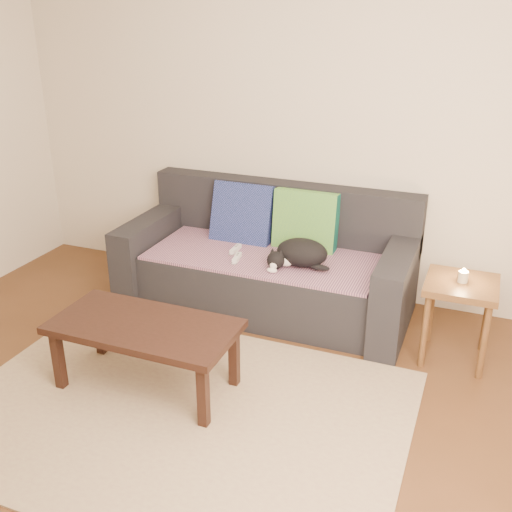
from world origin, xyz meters
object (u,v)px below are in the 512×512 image
(cat, at_px, (300,253))
(coffee_table, at_px, (144,332))
(side_table, at_px, (460,296))
(sofa, at_px, (268,267))
(wii_remote_a, at_px, (236,249))
(wii_remote_b, at_px, (237,258))

(cat, relative_size, coffee_table, 0.41)
(cat, xyz_separation_m, side_table, (1.07, -0.09, -0.08))
(sofa, relative_size, coffee_table, 1.96)
(side_table, bearing_deg, cat, 175.37)
(wii_remote_a, height_order, coffee_table, wii_remote_a)
(wii_remote_a, relative_size, coffee_table, 0.14)
(cat, distance_m, wii_remote_a, 0.53)
(sofa, bearing_deg, coffee_table, -102.67)
(cat, height_order, side_table, cat)
(wii_remote_b, bearing_deg, sofa, -40.42)
(wii_remote_b, relative_size, coffee_table, 0.14)
(side_table, bearing_deg, coffee_table, -148.77)
(wii_remote_a, xyz_separation_m, side_table, (1.59, -0.17, -0.01))
(cat, height_order, coffee_table, cat)
(cat, distance_m, wii_remote_b, 0.45)
(side_table, distance_m, coffee_table, 1.93)
(sofa, bearing_deg, cat, -30.71)
(cat, height_order, wii_remote_b, cat)
(sofa, height_order, coffee_table, sofa)
(coffee_table, bearing_deg, cat, 62.00)
(sofa, height_order, wii_remote_a, sofa)
(sofa, xyz_separation_m, wii_remote_b, (-0.15, -0.24, 0.15))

